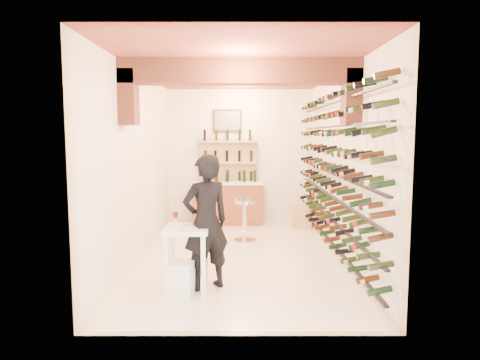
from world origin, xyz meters
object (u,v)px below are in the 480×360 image
(person, at_px, (206,222))
(crate_lower, at_px, (301,222))
(tasting_table, at_px, (187,239))
(white_stool, at_px, (180,278))
(chrome_barstool, at_px, (245,217))
(wine_rack, at_px, (329,168))
(back_counter, at_px, (227,202))

(person, height_order, crate_lower, person)
(tasting_table, relative_size, person, 0.57)
(tasting_table, distance_m, white_stool, 0.53)
(white_stool, height_order, person, person)
(chrome_barstool, height_order, crate_lower, chrome_barstool)
(person, xyz_separation_m, chrome_barstool, (0.55, 2.57, -0.44))
(white_stool, relative_size, person, 0.24)
(tasting_table, xyz_separation_m, crate_lower, (2.12, 3.85, -0.58))
(crate_lower, bearing_deg, wine_rack, -86.59)
(tasting_table, relative_size, chrome_barstool, 1.25)
(wine_rack, relative_size, white_stool, 13.08)
(back_counter, distance_m, person, 4.27)
(back_counter, relative_size, chrome_barstool, 2.03)
(chrome_barstool, xyz_separation_m, crate_lower, (1.31, 1.23, -0.35))
(back_counter, bearing_deg, chrome_barstool, -76.92)
(tasting_table, distance_m, chrome_barstool, 2.75)
(tasting_table, height_order, white_stool, tasting_table)
(wine_rack, distance_m, crate_lower, 2.62)
(wine_rack, height_order, crate_lower, wine_rack)
(back_counter, relative_size, tasting_table, 1.62)
(back_counter, xyz_separation_m, person, (-0.16, -4.25, 0.39))
(person, height_order, chrome_barstool, person)
(chrome_barstool, bearing_deg, back_counter, 103.08)
(back_counter, height_order, tasting_table, back_counter)
(back_counter, distance_m, crate_lower, 1.80)
(back_counter, xyz_separation_m, white_stool, (-0.49, -4.48, -0.31))
(person, relative_size, crate_lower, 4.23)
(back_counter, bearing_deg, crate_lower, -14.77)
(white_stool, xyz_separation_m, crate_lower, (2.19, 4.03, -0.09))
(white_stool, bearing_deg, tasting_table, 68.67)
(tasting_table, height_order, crate_lower, tasting_table)
(white_stool, bearing_deg, chrome_barstool, 72.41)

